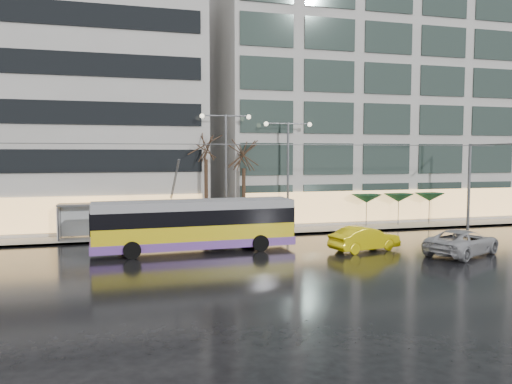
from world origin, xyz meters
name	(u,v)px	position (x,y,z in m)	size (l,w,h in m)	color
ground	(230,266)	(0.00, 0.00, 0.00)	(140.00, 140.00, 0.00)	black
sidewalk	(218,227)	(2.00, 14.00, 0.07)	(80.00, 10.00, 0.15)	gray
kerb	(231,237)	(2.00, 9.05, 0.07)	(80.00, 0.10, 0.15)	slate
building_right	(376,89)	(19.00, 19.00, 12.65)	(32.00, 14.00, 25.00)	#A7A4A0
trolleybus	(195,226)	(-1.30, 4.63, 1.58)	(12.71, 5.07, 5.85)	gold
catenary	(220,181)	(1.00, 7.94, 4.25)	(42.24, 5.12, 7.00)	#595B60
bus_shelter	(84,213)	(-8.38, 10.69, 1.96)	(4.20, 1.60, 2.51)	#595B60
street_lamp_near	(226,156)	(2.00, 10.80, 5.99)	(3.96, 0.36, 9.03)	#595B60
street_lamp_far	(288,160)	(7.00, 10.80, 5.71)	(3.96, 0.36, 8.53)	#595B60
tree_a	(206,142)	(0.50, 11.00, 7.09)	(3.20, 3.20, 8.40)	black
tree_b	(244,151)	(3.50, 11.20, 6.40)	(3.20, 3.20, 7.70)	black
parasol_a	(367,199)	(14.00, 11.00, 2.45)	(2.50, 2.50, 2.65)	#595B60
parasol_b	(399,198)	(17.00, 11.00, 2.45)	(2.50, 2.50, 2.65)	#595B60
parasol_c	(429,197)	(20.00, 11.00, 2.45)	(2.50, 2.50, 2.65)	#595B60
taxi_b	(365,239)	(9.19, 1.98, 0.78)	(1.64, 4.71, 1.55)	yellow
sedan_silver	(462,242)	(14.35, -0.77, 0.78)	(2.59, 5.63, 1.56)	#A6A6AB
pedestrian_a	(133,217)	(-4.97, 10.86, 1.56)	(1.20, 1.21, 2.19)	black
pedestrian_b	(121,222)	(-5.79, 11.63, 1.09)	(0.95, 0.76, 1.88)	black
pedestrian_c	(70,221)	(-9.40, 11.81, 1.26)	(1.26, 1.03, 2.11)	black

